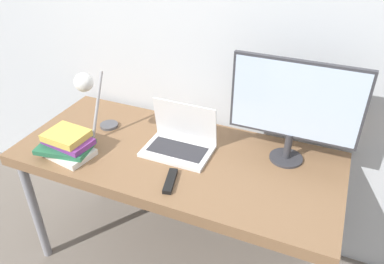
% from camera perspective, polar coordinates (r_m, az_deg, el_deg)
% --- Properties ---
extents(wall_back, '(8.00, 0.05, 2.60)m').
position_cam_1_polar(wall_back, '(2.02, 2.48, 15.41)').
color(wall_back, silver).
rests_on(wall_back, ground_plane).
extents(desk, '(1.64, 0.72, 0.78)m').
position_cam_1_polar(desk, '(1.94, -2.40, -4.98)').
color(desk, brown).
rests_on(desk, ground_plane).
extents(laptop, '(0.34, 0.23, 0.24)m').
position_cam_1_polar(laptop, '(1.91, -1.94, -1.35)').
color(laptop, silver).
rests_on(laptop, desk).
extents(monitor, '(0.60, 0.16, 0.52)m').
position_cam_1_polar(monitor, '(1.77, 15.41, 4.03)').
color(monitor, '#333338').
rests_on(monitor, desk).
extents(desk_lamp, '(0.10, 0.25, 0.39)m').
position_cam_1_polar(desk_lamp, '(1.96, -15.40, 5.98)').
color(desk_lamp, '#4C4C51').
rests_on(desk_lamp, desk).
extents(book_stack, '(0.29, 0.21, 0.12)m').
position_cam_1_polar(book_stack, '(1.97, -18.54, -1.79)').
color(book_stack, silver).
rests_on(book_stack, desk).
extents(tv_remote, '(0.08, 0.17, 0.02)m').
position_cam_1_polar(tv_remote, '(1.72, -3.33, -7.45)').
color(tv_remote, black).
rests_on(tv_remote, desk).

